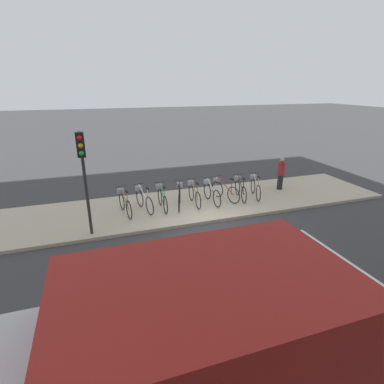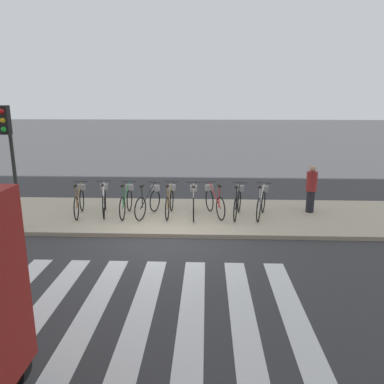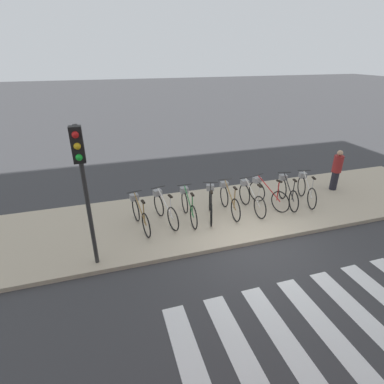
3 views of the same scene
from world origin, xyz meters
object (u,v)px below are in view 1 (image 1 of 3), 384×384
Objects in this scene: parked_bicycle_1 at (144,199)px; parked_bicycle_7 at (240,188)px; parked_bicycle_8 at (255,187)px; parked_bicycle_0 at (124,202)px; parked_bicycle_4 at (194,193)px; parked_bicycle_6 at (224,189)px; parked_bicycle_5 at (211,192)px; pedestrian at (281,173)px; truck at (168,368)px; parked_bicycle_3 at (179,196)px; parked_bicycle_2 at (162,197)px; traffic_light at (83,163)px.

parked_bicycle_1 and parked_bicycle_7 have the same top height.
parked_bicycle_0 is at bearing -179.57° from parked_bicycle_8.
parked_bicycle_4 and parked_bicycle_6 have the same top height.
parked_bicycle_7 is at bearing 1.75° from parked_bicycle_5.
parked_bicycle_4 is at bearing -0.84° from parked_bicycle_1.
truck is at bearing -131.16° from pedestrian.
parked_bicycle_4 is 1.04× the size of parked_bicycle_8.
parked_bicycle_3 is 0.97× the size of parked_bicycle_7.
pedestrian is (5.17, 0.54, 0.34)m from parked_bicycle_3.
parked_bicycle_2 is 1.02× the size of parked_bicycle_7.
parked_bicycle_1 is at bearing 37.72° from traffic_light.
parked_bicycle_1 is 1.46m from parked_bicycle_3.
parked_bicycle_8 is (2.88, -0.04, 0.00)m from parked_bicycle_4.
parked_bicycle_1 is 0.98× the size of parked_bicycle_5.
parked_bicycle_0 is at bearing -178.35° from parked_bicycle_4.
parked_bicycle_0 and parked_bicycle_2 have the same top height.
pedestrian is at bearing 5.93° from parked_bicycle_4.
parked_bicycle_6 is at bearing 176.36° from parked_bicycle_8.
traffic_light is (-6.28, -1.53, 2.00)m from parked_bicycle_7.
parked_bicycle_5 is 0.65m from parked_bicycle_6.
parked_bicycle_5 is (2.86, -0.09, 0.00)m from parked_bicycle_1.
parked_bicycle_3 is at bearing 0.39° from parked_bicycle_0.
truck reaches higher than parked_bicycle_3.
parked_bicycle_2 is 0.50× the size of traffic_light.
parked_bicycle_6 is at bearing 174.44° from parked_bicycle_7.
parked_bicycle_2 is 1.05× the size of parked_bicycle_3.
parked_bicycle_4 is at bearing 5.93° from parked_bicycle_3.
parked_bicycle_0 is 1.11× the size of pedestrian.
pedestrian reaches higher than parked_bicycle_5.
parked_bicycle_3 is at bearing 72.79° from truck.
traffic_light is (-1.27, -1.46, 2.00)m from parked_bicycle_0.
parked_bicycle_1 is 0.49× the size of traffic_light.
pedestrian reaches higher than parked_bicycle_1.
parked_bicycle_2 and parked_bicycle_3 have the same top height.
parked_bicycle_6 is at bearing 2.27° from parked_bicycle_4.
parked_bicycle_3 and parked_bicycle_8 have the same top height.
pedestrian is (4.52, 0.47, 0.34)m from parked_bicycle_4.
parked_bicycle_0 is at bearing -171.53° from parked_bicycle_1.
traffic_light reaches higher than parked_bicycle_3.
traffic_light is (-7.02, -1.50, 2.00)m from parked_bicycle_8.
parked_bicycle_5 is at bearing -4.58° from parked_bicycle_4.
parked_bicycle_5 is 5.50m from traffic_light.
parked_bicycle_0 is at bearing -179.61° from parked_bicycle_3.
parked_bicycle_3 is at bearing -179.55° from parked_bicycle_8.
parked_bicycle_0 is 5.75m from parked_bicycle_8.
parked_bicycle_0 is 2.22m from parked_bicycle_3.
parked_bicycle_1 is (0.76, 0.11, 0.00)m from parked_bicycle_0.
parked_bicycle_6 is (0.64, 0.12, 0.00)m from parked_bicycle_5.
parked_bicycle_6 and parked_bicycle_7 have the same top height.
parked_bicycle_3 is at bearing 22.90° from traffic_light.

